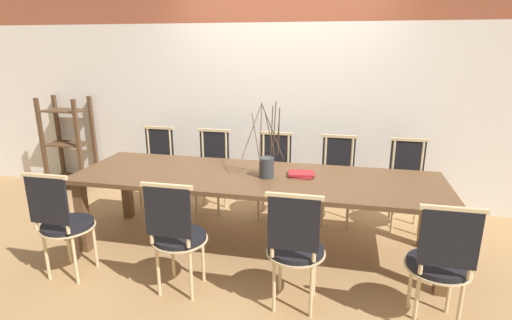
{
  "coord_description": "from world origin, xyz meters",
  "views": [
    {
      "loc": [
        0.75,
        -3.35,
        1.87
      ],
      "look_at": [
        0.0,
        0.0,
        0.88
      ],
      "focal_mm": 28.0,
      "sensor_mm": 36.0,
      "label": 1
    }
  ],
  "objects_px": {
    "dining_table": "(256,183)",
    "chair_far_center": "(274,172)",
    "chair_near_center": "(295,245)",
    "vase_centerpiece": "(267,165)",
    "book_stack": "(301,174)",
    "shelving_rack": "(69,144)"
  },
  "relations": [
    {
      "from": "vase_centerpiece",
      "to": "chair_near_center",
      "type": "bearing_deg",
      "value": -65.36
    },
    {
      "from": "dining_table",
      "to": "vase_centerpiece",
      "type": "distance_m",
      "value": 0.21
    },
    {
      "from": "vase_centerpiece",
      "to": "shelving_rack",
      "type": "distance_m",
      "value": 3.09
    },
    {
      "from": "chair_near_center",
      "to": "shelving_rack",
      "type": "distance_m",
      "value": 3.76
    },
    {
      "from": "chair_near_center",
      "to": "vase_centerpiece",
      "type": "height_order",
      "value": "vase_centerpiece"
    },
    {
      "from": "chair_far_center",
      "to": "shelving_rack",
      "type": "relative_size",
      "value": 0.76
    },
    {
      "from": "vase_centerpiece",
      "to": "shelving_rack",
      "type": "relative_size",
      "value": 0.56
    },
    {
      "from": "chair_near_center",
      "to": "shelving_rack",
      "type": "xyz_separation_m",
      "value": [
        -3.24,
        1.9,
        0.1
      ]
    },
    {
      "from": "vase_centerpiece",
      "to": "chair_far_center",
      "type": "bearing_deg",
      "value": 95.81
    },
    {
      "from": "book_stack",
      "to": "shelving_rack",
      "type": "xyz_separation_m",
      "value": [
        -3.18,
        1.0,
        -0.13
      ]
    },
    {
      "from": "chair_far_center",
      "to": "vase_centerpiece",
      "type": "relative_size",
      "value": 1.37
    },
    {
      "from": "chair_near_center",
      "to": "vase_centerpiece",
      "type": "distance_m",
      "value": 0.94
    },
    {
      "from": "book_stack",
      "to": "chair_near_center",
      "type": "bearing_deg",
      "value": -85.8
    },
    {
      "from": "chair_far_center",
      "to": "vase_centerpiece",
      "type": "xyz_separation_m",
      "value": [
        0.08,
        -0.82,
        0.34
      ]
    },
    {
      "from": "dining_table",
      "to": "vase_centerpiece",
      "type": "bearing_deg",
      "value": -8.06
    },
    {
      "from": "book_stack",
      "to": "vase_centerpiece",
      "type": "bearing_deg",
      "value": -160.48
    },
    {
      "from": "dining_table",
      "to": "chair_far_center",
      "type": "distance_m",
      "value": 0.82
    },
    {
      "from": "dining_table",
      "to": "book_stack",
      "type": "bearing_deg",
      "value": 12.91
    },
    {
      "from": "dining_table",
      "to": "book_stack",
      "type": "xyz_separation_m",
      "value": [
        0.4,
        0.09,
        0.09
      ]
    },
    {
      "from": "dining_table",
      "to": "vase_centerpiece",
      "type": "xyz_separation_m",
      "value": [
        0.1,
        -0.01,
        0.19
      ]
    },
    {
      "from": "dining_table",
      "to": "shelving_rack",
      "type": "bearing_deg",
      "value": 158.51
    },
    {
      "from": "chair_far_center",
      "to": "shelving_rack",
      "type": "distance_m",
      "value": 2.81
    }
  ]
}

